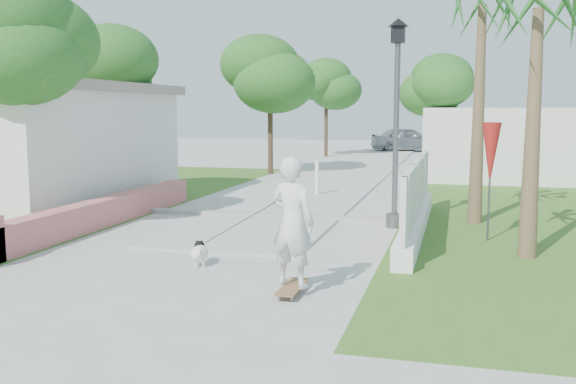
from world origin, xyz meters
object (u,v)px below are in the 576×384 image
(patio_umbrella, at_px, (491,155))
(skateboarder, at_px, (247,226))
(bollard, at_px, (317,177))
(dog, at_px, (200,252))
(parked_car, at_px, (408,139))
(street_lamp, at_px, (396,115))

(patio_umbrella, bearing_deg, skateboarder, -132.77)
(bollard, height_order, dog, bollard)
(bollard, xyz_separation_m, dog, (-0.05, -8.78, -0.37))
(parked_car, bearing_deg, dog, 161.94)
(street_lamp, height_order, dog, street_lamp)
(patio_umbrella, relative_size, dog, 4.13)
(street_lamp, distance_m, patio_umbrella, 2.27)
(patio_umbrella, height_order, parked_car, patio_umbrella)
(skateboarder, distance_m, parked_car, 30.70)
(street_lamp, distance_m, bollard, 5.56)
(patio_umbrella, xyz_separation_m, parked_car, (-3.60, 26.78, -0.93))
(street_lamp, xyz_separation_m, bollard, (-2.70, 4.50, -1.84))
(skateboarder, distance_m, dog, 1.35)
(bollard, relative_size, parked_car, 0.25)
(bollard, xyz_separation_m, patio_umbrella, (4.60, -5.50, 1.10))
(dog, bearing_deg, skateboarder, -54.10)
(street_lamp, bearing_deg, bollard, 120.96)
(street_lamp, distance_m, dog, 5.55)
(bollard, bearing_deg, dog, -90.32)
(bollard, distance_m, skateboarder, 9.47)
(skateboarder, bearing_deg, parked_car, -72.35)
(skateboarder, bearing_deg, patio_umbrella, -115.09)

